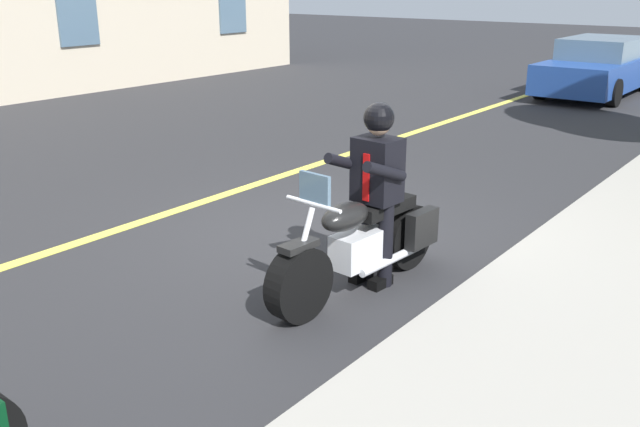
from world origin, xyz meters
TOP-DOWN VIEW (x-y plane):
  - ground_plane at (0.00, 0.00)m, footprint 80.00×80.00m
  - lane_center_stripe at (0.00, -2.00)m, footprint 60.00×0.16m
  - motorcycle_main at (0.79, 1.15)m, footprint 2.22×0.69m
  - rider_main at (0.60, 1.16)m, footprint 0.65×0.58m
  - car_silver at (-12.28, -0.68)m, footprint 4.60×1.92m

SIDE VIEW (x-z plane):
  - ground_plane at x=0.00m, z-range 0.00..0.00m
  - lane_center_stripe at x=0.00m, z-range 0.00..0.01m
  - motorcycle_main at x=0.79m, z-range -0.18..1.08m
  - car_silver at x=-12.28m, z-range -0.01..1.39m
  - rider_main at x=0.60m, z-range 0.17..1.91m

